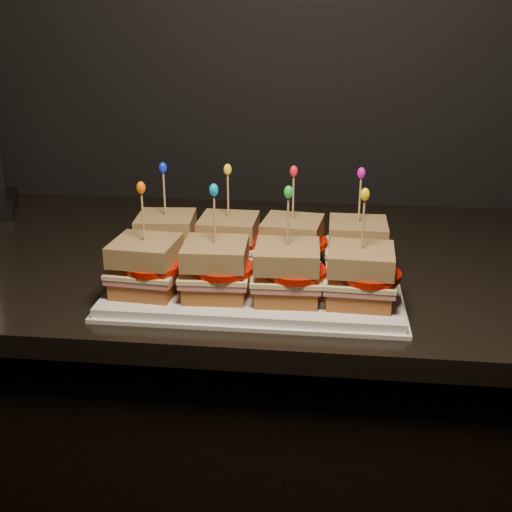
# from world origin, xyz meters

# --- Properties ---
(cabinet) EXTENTS (2.56, 0.63, 0.86)m
(cabinet) POSITION_xyz_m (-0.54, 1.68, 0.43)
(cabinet) COLOR black
(cabinet) RESTS_ON ground
(granite_slab) EXTENTS (2.60, 0.67, 0.03)m
(granite_slab) POSITION_xyz_m (-0.54, 1.68, 0.88)
(granite_slab) COLOR black
(granite_slab) RESTS_ON cabinet
(platter) EXTENTS (0.41, 0.26, 0.02)m
(platter) POSITION_xyz_m (-0.51, 1.52, 0.91)
(platter) COLOR white
(platter) RESTS_ON granite_slab
(platter_rim) EXTENTS (0.43, 0.27, 0.01)m
(platter_rim) POSITION_xyz_m (-0.51, 1.52, 0.90)
(platter_rim) COLOR white
(platter_rim) RESTS_ON granite_slab
(sandwich_0_bread_bot) EXTENTS (0.09, 0.09, 0.02)m
(sandwich_0_bread_bot) POSITION_xyz_m (-0.66, 1.58, 0.93)
(sandwich_0_bread_bot) COLOR brown
(sandwich_0_bread_bot) RESTS_ON platter
(sandwich_0_ham) EXTENTS (0.10, 0.10, 0.01)m
(sandwich_0_ham) POSITION_xyz_m (-0.66, 1.58, 0.94)
(sandwich_0_ham) COLOR #C46965
(sandwich_0_ham) RESTS_ON sandwich_0_bread_bot
(sandwich_0_cheese) EXTENTS (0.10, 0.10, 0.01)m
(sandwich_0_cheese) POSITION_xyz_m (-0.66, 1.58, 0.95)
(sandwich_0_cheese) COLOR #F5E3A0
(sandwich_0_cheese) RESTS_ON sandwich_0_ham
(sandwich_0_tomato) EXTENTS (0.08, 0.08, 0.01)m
(sandwich_0_tomato) POSITION_xyz_m (-0.65, 1.57, 0.96)
(sandwich_0_tomato) COLOR #B41103
(sandwich_0_tomato) RESTS_ON sandwich_0_cheese
(sandwich_0_bread_top) EXTENTS (0.09, 0.09, 0.03)m
(sandwich_0_bread_top) POSITION_xyz_m (-0.66, 1.58, 0.98)
(sandwich_0_bread_top) COLOR #622C0D
(sandwich_0_bread_top) RESTS_ON sandwich_0_tomato
(sandwich_0_pick) EXTENTS (0.00, 0.00, 0.09)m
(sandwich_0_pick) POSITION_xyz_m (-0.66, 1.58, 1.02)
(sandwich_0_pick) COLOR tan
(sandwich_0_pick) RESTS_ON sandwich_0_bread_top
(sandwich_0_frill) EXTENTS (0.01, 0.01, 0.02)m
(sandwich_0_frill) POSITION_xyz_m (-0.66, 1.58, 1.07)
(sandwich_0_frill) COLOR #0F24E2
(sandwich_0_frill) RESTS_ON sandwich_0_pick
(sandwich_1_bread_bot) EXTENTS (0.09, 0.09, 0.02)m
(sandwich_1_bread_bot) POSITION_xyz_m (-0.56, 1.58, 0.93)
(sandwich_1_bread_bot) COLOR brown
(sandwich_1_bread_bot) RESTS_ON platter
(sandwich_1_ham) EXTENTS (0.09, 0.09, 0.01)m
(sandwich_1_ham) POSITION_xyz_m (-0.56, 1.58, 0.94)
(sandwich_1_ham) COLOR #C46965
(sandwich_1_ham) RESTS_ON sandwich_1_bread_bot
(sandwich_1_cheese) EXTENTS (0.10, 0.09, 0.01)m
(sandwich_1_cheese) POSITION_xyz_m (-0.56, 1.58, 0.95)
(sandwich_1_cheese) COLOR #F5E3A0
(sandwich_1_cheese) RESTS_ON sandwich_1_ham
(sandwich_1_tomato) EXTENTS (0.08, 0.08, 0.01)m
(sandwich_1_tomato) POSITION_xyz_m (-0.55, 1.57, 0.96)
(sandwich_1_tomato) COLOR #B41103
(sandwich_1_tomato) RESTS_ON sandwich_1_cheese
(sandwich_1_bread_top) EXTENTS (0.09, 0.09, 0.03)m
(sandwich_1_bread_top) POSITION_xyz_m (-0.56, 1.58, 0.98)
(sandwich_1_bread_top) COLOR #622C0D
(sandwich_1_bread_top) RESTS_ON sandwich_1_tomato
(sandwich_1_pick) EXTENTS (0.00, 0.00, 0.09)m
(sandwich_1_pick) POSITION_xyz_m (-0.56, 1.58, 1.02)
(sandwich_1_pick) COLOR tan
(sandwich_1_pick) RESTS_ON sandwich_1_bread_top
(sandwich_1_frill) EXTENTS (0.01, 0.01, 0.02)m
(sandwich_1_frill) POSITION_xyz_m (-0.56, 1.58, 1.07)
(sandwich_1_frill) COLOR yellow
(sandwich_1_frill) RESTS_ON sandwich_1_pick
(sandwich_2_bread_bot) EXTENTS (0.09, 0.09, 0.02)m
(sandwich_2_bread_bot) POSITION_xyz_m (-0.46, 1.58, 0.93)
(sandwich_2_bread_bot) COLOR brown
(sandwich_2_bread_bot) RESTS_ON platter
(sandwich_2_ham) EXTENTS (0.10, 0.10, 0.01)m
(sandwich_2_ham) POSITION_xyz_m (-0.46, 1.58, 0.94)
(sandwich_2_ham) COLOR #C46965
(sandwich_2_ham) RESTS_ON sandwich_2_bread_bot
(sandwich_2_cheese) EXTENTS (0.10, 0.10, 0.01)m
(sandwich_2_cheese) POSITION_xyz_m (-0.46, 1.58, 0.95)
(sandwich_2_cheese) COLOR #F5E3A0
(sandwich_2_cheese) RESTS_ON sandwich_2_ham
(sandwich_2_tomato) EXTENTS (0.08, 0.08, 0.01)m
(sandwich_2_tomato) POSITION_xyz_m (-0.45, 1.57, 0.96)
(sandwich_2_tomato) COLOR #B41103
(sandwich_2_tomato) RESTS_ON sandwich_2_cheese
(sandwich_2_bread_top) EXTENTS (0.10, 0.10, 0.03)m
(sandwich_2_bread_top) POSITION_xyz_m (-0.46, 1.58, 0.98)
(sandwich_2_bread_top) COLOR #622C0D
(sandwich_2_bread_top) RESTS_ON sandwich_2_tomato
(sandwich_2_pick) EXTENTS (0.00, 0.00, 0.09)m
(sandwich_2_pick) POSITION_xyz_m (-0.46, 1.58, 1.02)
(sandwich_2_pick) COLOR tan
(sandwich_2_pick) RESTS_ON sandwich_2_bread_top
(sandwich_2_frill) EXTENTS (0.01, 0.01, 0.02)m
(sandwich_2_frill) POSITION_xyz_m (-0.46, 1.58, 1.07)
(sandwich_2_frill) COLOR red
(sandwich_2_frill) RESTS_ON sandwich_2_pick
(sandwich_3_bread_bot) EXTENTS (0.09, 0.09, 0.02)m
(sandwich_3_bread_bot) POSITION_xyz_m (-0.37, 1.58, 0.93)
(sandwich_3_bread_bot) COLOR brown
(sandwich_3_bread_bot) RESTS_ON platter
(sandwich_3_ham) EXTENTS (0.09, 0.09, 0.01)m
(sandwich_3_ham) POSITION_xyz_m (-0.37, 1.58, 0.94)
(sandwich_3_ham) COLOR #C46965
(sandwich_3_ham) RESTS_ON sandwich_3_bread_bot
(sandwich_3_cheese) EXTENTS (0.10, 0.09, 0.01)m
(sandwich_3_cheese) POSITION_xyz_m (-0.37, 1.58, 0.95)
(sandwich_3_cheese) COLOR #F5E3A0
(sandwich_3_cheese) RESTS_ON sandwich_3_ham
(sandwich_3_tomato) EXTENTS (0.08, 0.08, 0.01)m
(sandwich_3_tomato) POSITION_xyz_m (-0.35, 1.57, 0.96)
(sandwich_3_tomato) COLOR #B41103
(sandwich_3_tomato) RESTS_ON sandwich_3_cheese
(sandwich_3_bread_top) EXTENTS (0.09, 0.09, 0.03)m
(sandwich_3_bread_top) POSITION_xyz_m (-0.37, 1.58, 0.98)
(sandwich_3_bread_top) COLOR #622C0D
(sandwich_3_bread_top) RESTS_ON sandwich_3_tomato
(sandwich_3_pick) EXTENTS (0.00, 0.00, 0.09)m
(sandwich_3_pick) POSITION_xyz_m (-0.37, 1.58, 1.02)
(sandwich_3_pick) COLOR tan
(sandwich_3_pick) RESTS_ON sandwich_3_bread_top
(sandwich_3_frill) EXTENTS (0.01, 0.01, 0.02)m
(sandwich_3_frill) POSITION_xyz_m (-0.37, 1.58, 1.07)
(sandwich_3_frill) COLOR #CA0F9A
(sandwich_3_frill) RESTS_ON sandwich_3_pick
(sandwich_4_bread_bot) EXTENTS (0.09, 0.09, 0.02)m
(sandwich_4_bread_bot) POSITION_xyz_m (-0.66, 1.46, 0.93)
(sandwich_4_bread_bot) COLOR brown
(sandwich_4_bread_bot) RESTS_ON platter
(sandwich_4_ham) EXTENTS (0.10, 0.10, 0.01)m
(sandwich_4_ham) POSITION_xyz_m (-0.66, 1.46, 0.94)
(sandwich_4_ham) COLOR #C46965
(sandwich_4_ham) RESTS_ON sandwich_4_bread_bot
(sandwich_4_cheese) EXTENTS (0.10, 0.10, 0.01)m
(sandwich_4_cheese) POSITION_xyz_m (-0.66, 1.46, 0.95)
(sandwich_4_cheese) COLOR #F5E3A0
(sandwich_4_cheese) RESTS_ON sandwich_4_ham
(sandwich_4_tomato) EXTENTS (0.08, 0.08, 0.01)m
(sandwich_4_tomato) POSITION_xyz_m (-0.65, 1.45, 0.96)
(sandwich_4_tomato) COLOR #B41103
(sandwich_4_tomato) RESTS_ON sandwich_4_cheese
(sandwich_4_bread_top) EXTENTS (0.09, 0.09, 0.03)m
(sandwich_4_bread_top) POSITION_xyz_m (-0.66, 1.46, 0.98)
(sandwich_4_bread_top) COLOR #622C0D
(sandwich_4_bread_top) RESTS_ON sandwich_4_tomato
(sandwich_4_pick) EXTENTS (0.00, 0.00, 0.09)m
(sandwich_4_pick) POSITION_xyz_m (-0.66, 1.46, 1.02)
(sandwich_4_pick) COLOR tan
(sandwich_4_pick) RESTS_ON sandwich_4_bread_top
(sandwich_4_frill) EXTENTS (0.01, 0.01, 0.02)m
(sandwich_4_frill) POSITION_xyz_m (-0.66, 1.46, 1.07)
(sandwich_4_frill) COLOR #EF5B06
(sandwich_4_frill) RESTS_ON sandwich_4_pick
(sandwich_5_bread_bot) EXTENTS (0.09, 0.09, 0.02)m
(sandwich_5_bread_bot) POSITION_xyz_m (-0.56, 1.46, 0.93)
(sandwich_5_bread_bot) COLOR brown
(sandwich_5_bread_bot) RESTS_ON platter
(sandwich_5_ham) EXTENTS (0.10, 0.09, 0.01)m
(sandwich_5_ham) POSITION_xyz_m (-0.56, 1.46, 0.94)
(sandwich_5_ham) COLOR #C46965
(sandwich_5_ham) RESTS_ON sandwich_5_bread_bot
(sandwich_5_cheese) EXTENTS (0.10, 0.10, 0.01)m
(sandwich_5_cheese) POSITION_xyz_m (-0.56, 1.46, 0.95)
(sandwich_5_cheese) COLOR #F5E3A0
(sandwich_5_cheese) RESTS_ON sandwich_5_ham
(sandwich_5_tomato) EXTENTS (0.08, 0.08, 0.01)m
(sandwich_5_tomato) POSITION_xyz_m (-0.55, 1.45, 0.96)
(sandwich_5_tomato) COLOR #B41103
(sandwich_5_tomato) RESTS_ON sandwich_5_cheese
(sandwich_5_bread_top) EXTENTS (0.09, 0.09, 0.03)m
(sandwich_5_bread_top) POSITION_xyz_m (-0.56, 1.46, 0.98)
(sandwich_5_bread_top) COLOR #622C0D
(sandwich_5_bread_top) RESTS_ON sandwich_5_tomato
(sandwich_5_pick) EXTENTS (0.00, 0.00, 0.09)m
(sandwich_5_pick) POSITION_xyz_m (-0.56, 1.46, 1.02)
(sandwich_5_pick) COLOR tan
(sandwich_5_pick) RESTS_ON sandwich_5_bread_top
(sandwich_5_frill) EXTENTS (0.01, 0.01, 0.02)m
(sandwich_5_frill) POSITION_xyz_m (-0.56, 1.46, 1.07)
(sandwich_5_frill) COLOR #0699C9
(sandwich_5_frill) RESTS_ON sandwich_5_pick
(sandwich_6_bread_bot) EXTENTS (0.09, 0.09, 0.02)m
(sandwich_6_bread_bot) POSITION_xyz_m (-0.46, 1.46, 0.93)
(sandwich_6_bread_bot) COLOR brown
(sandwich_6_bread_bot) RESTS_ON platter
(sandwich_6_ham) EXTENTS (0.10, 0.09, 0.01)m
(sandwich_6_ham) POSITION_xyz_m (-0.46, 1.46, 0.94)
(sandwich_6_ham) COLOR #C46965
(sandwich_6_ham) RESTS_ON sandwich_6_bread_bot
(sandwich_6_cheese) EXTENTS (0.10, 0.09, 0.01)m
(sandwich_6_cheese) POSITION_xyz_m (-0.46, 1.46, 0.95)
(sandwich_6_cheese) COLOR #F5E3A0
(sandwich_6_cheese) RESTS_ON sandwich_6_ham
(sandwich_6_tomato) EXTENTS (0.08, 0.08, 0.01)m
(sandwich_6_tomato) POSITION_xyz_m (-0.45, 1.45, 0.96)
(sandwich_6_tomato) COLOR #B41103
(sandwich_6_tomato) RESTS_ON sandwich_6_cheese
(sandwich_6_bread_top) EXTENTS (0.09, 0.09, 0.03)m
(sandwich_6_bread_top) POSITION_xyz_m (-0.46, 1.46, 0.98)
(sandwich_6_bread_top) COLOR #622C0D
(sandwich_6_bread_top) RESTS_ON sandwich_6_tomato
(sandwich_6_pick) EXTENTS (0.00, 0.00, 0.09)m
(sandwich_6_pick) POSITION_xyz_m (-0.46, 1.46, 1.02)
(sandwich_6_pick) COLOR tan
(sandwich_6_pick) RESTS_ON sandwich_6_bread_top
(sandwich_6_frill) EXTENTS (0.01, 0.01, 0.02)m
(sandwich_6_frill) POSITION_xyz_m (-0.46, 1.46, 1.07)
(sandwich_6_frill) COLOR green
(sandwich_6_frill) RESTS_ON sandwich_6_pick
(sandwich_7_bread_bot) EXTENTS (0.09, 0.09, 0.02)m
(sandwich_7_bread_bot) POSITION_xyz_m (-0.37, 1.46, 0.93)
(sandwich_7_bread_bot) COLOR brown
(sandwich_7_bread_bot) RESTS_ON platter
(sandwich_7_ham) EXTENTS (0.10, 0.09, 0.01)m
(sandwich_7_ham) POSITION_xyz_m (-0.37, 1.46, 0.94)
(sandwich_7_ham) COLOR #C46965
(sandwich_7_ham) RESTS_ON sandwich_7_bread_bot
(sandwich_7_cheese) EXTENTS (0.10, 0.10, 0.01)m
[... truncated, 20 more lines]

